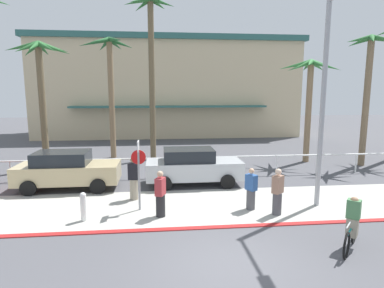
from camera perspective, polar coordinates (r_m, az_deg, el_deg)
ground_plane at (r=18.00m, az=-0.37°, el=-4.58°), size 80.00×80.00×0.00m
sidewalk_strip at (r=12.48m, az=2.28°, el=-10.84°), size 44.00×4.00×0.02m
curb_paint at (r=10.64m, az=3.86°, el=-14.47°), size 44.00×0.24×0.03m
building_backdrop at (r=33.47m, az=-4.24°, el=9.90°), size 25.42×9.52×9.39m
rail_fence at (r=16.36m, az=0.14°, el=-2.98°), size 26.51×0.08×1.04m
stop_sign_bike_lane at (r=11.73m, az=-9.41°, el=-3.76°), size 0.52×0.56×2.56m
bollard_0 at (r=11.51m, az=-18.64°, el=-10.41°), size 0.20×0.20×1.00m
streetlight_curb at (r=12.49m, az=22.75°, el=8.46°), size 0.24×2.54×7.50m
palm_tree_1 at (r=19.55m, az=-25.18°, el=11.43°), size 3.45×3.10×6.98m
palm_tree_2 at (r=21.55m, az=-14.38°, el=12.41°), size 3.41×3.27×7.69m
palm_tree_3 at (r=20.69m, az=-7.26°, el=17.42°), size 3.12×3.31×9.94m
palm_tree_4 at (r=20.92m, az=20.13°, el=10.38°), size 3.39×3.50×6.21m
palm_tree_5 at (r=21.15m, az=28.77°, el=10.99°), size 2.99×2.92×7.44m
car_tan_1 at (r=15.38m, az=-21.19°, el=-4.26°), size 4.40×2.02×1.69m
car_silver_2 at (r=15.03m, az=0.14°, el=-3.93°), size 4.40×2.02×1.69m
cyclist_teal_0 at (r=10.09m, az=26.46°, el=-12.64°), size 1.26×1.39×1.50m
pedestrian_0 at (r=12.08m, az=10.39°, el=-8.16°), size 0.44×0.48×1.56m
pedestrian_1 at (r=11.26m, az=-5.60°, el=-9.13°), size 0.42×0.47×1.63m
pedestrian_2 at (r=13.11m, az=-10.27°, el=-6.29°), size 0.43×0.36×1.75m
pedestrian_3 at (r=11.76m, az=14.87°, el=-8.50°), size 0.47×0.45×1.67m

